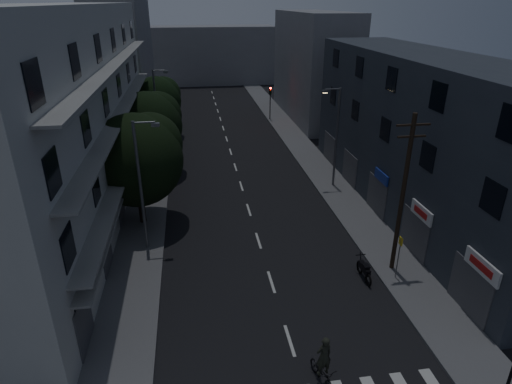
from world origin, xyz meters
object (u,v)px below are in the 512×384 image
object	(u,v)px
bus_stop_sign	(399,250)
cyclist	(323,368)
utility_pole	(403,193)
motorcycle	(364,270)

from	to	relation	value
bus_stop_sign	cyclist	bearing A→B (deg)	-134.65
utility_pole	cyclist	bearing A→B (deg)	-131.63
motorcycle	cyclist	bearing A→B (deg)	-123.86
motorcycle	cyclist	distance (m)	7.87
utility_pole	motorcycle	size ratio (longest dim) A/B	4.49
utility_pole	cyclist	size ratio (longest dim) A/B	3.88
utility_pole	bus_stop_sign	size ratio (longest dim) A/B	3.56
bus_stop_sign	motorcycle	world-z (taller)	bus_stop_sign
bus_stop_sign	cyclist	xyz separation A→B (m)	(-6.08, -6.16, -1.11)
motorcycle	bus_stop_sign	bearing A→B (deg)	-12.49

